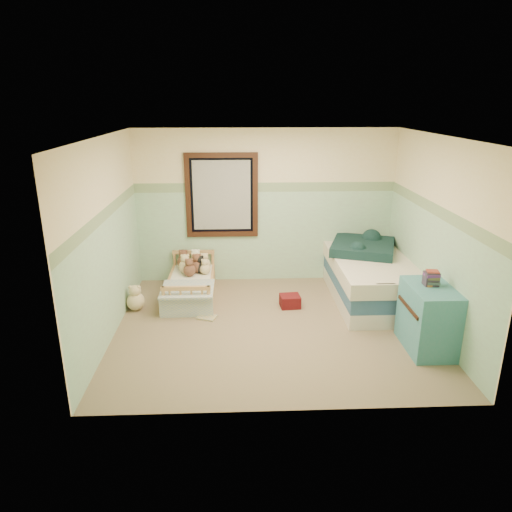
{
  "coord_description": "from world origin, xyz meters",
  "views": [
    {
      "loc": [
        -0.46,
        -5.69,
        2.93
      ],
      "look_at": [
        -0.21,
        0.35,
        0.89
      ],
      "focal_mm": 32.94,
      "sensor_mm": 36.0,
      "label": 1
    }
  ],
  "objects_px": {
    "plush_floor_tan": "(136,302)",
    "dresser": "(428,318)",
    "red_pillow": "(290,301)",
    "floor_book": "(207,317)",
    "twin_bed_frame": "(368,291)",
    "toddler_bed_frame": "(191,292)",
    "plush_floor_cream": "(136,301)"
  },
  "relations": [
    {
      "from": "dresser",
      "to": "floor_book",
      "type": "distance_m",
      "value": 2.92
    },
    {
      "from": "twin_bed_frame",
      "to": "red_pillow",
      "type": "xyz_separation_m",
      "value": [
        -1.24,
        -0.29,
        -0.02
      ]
    },
    {
      "from": "dresser",
      "to": "red_pillow",
      "type": "xyz_separation_m",
      "value": [
        -1.53,
        1.27,
        -0.32
      ]
    },
    {
      "from": "floor_book",
      "to": "toddler_bed_frame",
      "type": "bearing_deg",
      "value": 131.82
    },
    {
      "from": "plush_floor_tan",
      "to": "dresser",
      "type": "bearing_deg",
      "value": -18.45
    },
    {
      "from": "toddler_bed_frame",
      "to": "plush_floor_tan",
      "type": "bearing_deg",
      "value": -150.63
    },
    {
      "from": "plush_floor_tan",
      "to": "floor_book",
      "type": "distance_m",
      "value": 1.1
    },
    {
      "from": "red_pillow",
      "to": "twin_bed_frame",
      "type": "bearing_deg",
      "value": 13.04
    },
    {
      "from": "plush_floor_tan",
      "to": "plush_floor_cream",
      "type": "bearing_deg",
      "value": 90.0
    },
    {
      "from": "floor_book",
      "to": "plush_floor_cream",
      "type": "bearing_deg",
      "value": -178.76
    },
    {
      "from": "red_pillow",
      "to": "floor_book",
      "type": "height_order",
      "value": "red_pillow"
    },
    {
      "from": "red_pillow",
      "to": "floor_book",
      "type": "distance_m",
      "value": 1.25
    },
    {
      "from": "toddler_bed_frame",
      "to": "twin_bed_frame",
      "type": "bearing_deg",
      "value": -2.7
    },
    {
      "from": "twin_bed_frame",
      "to": "dresser",
      "type": "height_order",
      "value": "dresser"
    },
    {
      "from": "toddler_bed_frame",
      "to": "floor_book",
      "type": "relative_size",
      "value": 5.37
    },
    {
      "from": "toddler_bed_frame",
      "to": "plush_floor_cream",
      "type": "distance_m",
      "value": 0.85
    },
    {
      "from": "dresser",
      "to": "red_pillow",
      "type": "relative_size",
      "value": 2.83
    },
    {
      "from": "twin_bed_frame",
      "to": "floor_book",
      "type": "bearing_deg",
      "value": -165.94
    },
    {
      "from": "plush_floor_cream",
      "to": "dresser",
      "type": "distance_m",
      "value": 4.02
    },
    {
      "from": "twin_bed_frame",
      "to": "red_pillow",
      "type": "distance_m",
      "value": 1.28
    },
    {
      "from": "plush_floor_cream",
      "to": "plush_floor_tan",
      "type": "bearing_deg",
      "value": -90.0
    },
    {
      "from": "dresser",
      "to": "red_pillow",
      "type": "distance_m",
      "value": 2.02
    },
    {
      "from": "plush_floor_cream",
      "to": "twin_bed_frame",
      "type": "relative_size",
      "value": 0.11
    },
    {
      "from": "floor_book",
      "to": "red_pillow",
      "type": "bearing_deg",
      "value": 35.68
    },
    {
      "from": "dresser",
      "to": "floor_book",
      "type": "bearing_deg",
      "value": 160.88
    },
    {
      "from": "twin_bed_frame",
      "to": "floor_book",
      "type": "height_order",
      "value": "twin_bed_frame"
    },
    {
      "from": "plush_floor_cream",
      "to": "plush_floor_tan",
      "type": "relative_size",
      "value": 0.93
    },
    {
      "from": "plush_floor_cream",
      "to": "dresser",
      "type": "height_order",
      "value": "dresser"
    },
    {
      "from": "plush_floor_tan",
      "to": "dresser",
      "type": "relative_size",
      "value": 0.32
    },
    {
      "from": "floor_book",
      "to": "dresser",
      "type": "bearing_deg",
      "value": 1.45
    },
    {
      "from": "toddler_bed_frame",
      "to": "red_pillow",
      "type": "bearing_deg",
      "value": -15.61
    },
    {
      "from": "toddler_bed_frame",
      "to": "red_pillow",
      "type": "relative_size",
      "value": 4.84
    }
  ]
}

